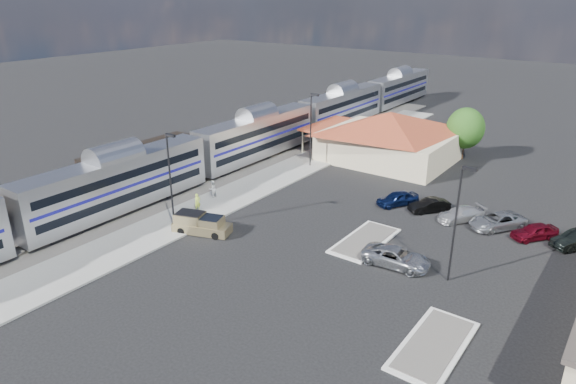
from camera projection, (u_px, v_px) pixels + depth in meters
The scene contains 21 objects.
ground at pixel (313, 238), 44.76m from camera, with size 280.00×280.00×0.00m, color black.
railbed at pixel (205, 168), 62.24m from camera, with size 16.00×100.00×0.12m, color #4C4944.
platform at pixel (251, 188), 55.80m from camera, with size 5.50×92.00×0.18m, color gray.
passenger_train at pixel (258, 138), 64.50m from camera, with size 3.00×104.00×5.55m.
freight_cars at pixel (140, 163), 57.82m from camera, with size 2.80×46.00×4.00m.
station_depot at pixel (389, 136), 64.18m from camera, with size 18.35×12.24×6.20m.
traffic_island_south at pixel (365, 240), 44.04m from camera, with size 3.30×7.50×0.21m.
traffic_island_north at pixel (434, 345), 31.04m from camera, with size 3.30×7.50×0.21m.
lamp_plat_s at pixel (171, 174), 44.24m from camera, with size 1.08×0.25×9.00m.
lamp_plat_n at pixel (311, 124), 60.81m from camera, with size 1.08×0.25×9.00m.
lamp_lot at pixel (458, 215), 36.19m from camera, with size 1.08×0.25×9.00m.
tree_depot at pixel (465, 128), 64.24m from camera, with size 4.71×4.71×6.63m.
pickup_truck at pixel (202, 224), 45.32m from camera, with size 5.44×3.44×1.77m.
suv at pixel (396, 257), 39.94m from camera, with size 2.46×5.33×1.48m, color #AFB2B7.
person_a at pixel (198, 202), 49.55m from camera, with size 0.63×0.41×1.73m, color #B4D041.
person_b at pixel (213, 189), 52.80m from camera, with size 0.87×0.68×1.79m, color white.
parked_car_a at pixel (398, 198), 51.28m from camera, with size 1.73×4.29×1.46m, color #0E1B46.
parked_car_b at pixel (429, 205), 49.78m from camera, with size 1.39×4.00×1.32m, color black.
parked_car_c at pixel (461, 214), 47.80m from camera, with size 1.88×4.62×1.34m, color silver.
parked_car_d at pixel (497, 221), 46.26m from camera, with size 2.41×5.22×1.45m, color #989BA0.
parked_car_e at pixel (535, 232), 44.29m from camera, with size 1.65×4.10×1.40m, color maroon.
Camera 1 is at (21.83, -33.82, 20.09)m, focal length 32.00 mm.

